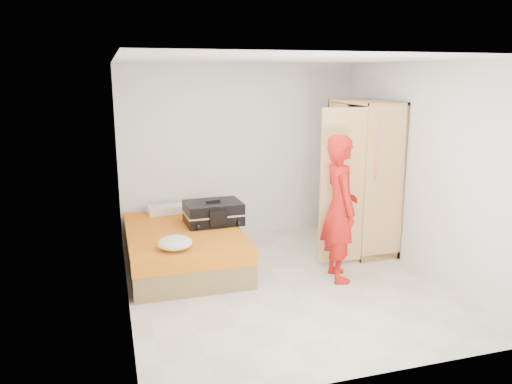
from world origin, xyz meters
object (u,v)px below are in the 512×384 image
object	(u,v)px
suitcase	(213,213)
wardrobe	(361,180)
bed	(184,247)
person	(340,208)
round_cushion	(175,243)

from	to	relation	value
suitcase	wardrobe	bearing A→B (deg)	-7.17
bed	person	world-z (taller)	person
bed	suitcase	size ratio (longest dim) A/B	2.60
bed	person	bearing A→B (deg)	-28.24
wardrobe	suitcase	xyz separation A→B (m)	(-2.07, 0.18, -0.35)
suitcase	bed	bearing A→B (deg)	-164.22
round_cushion	wardrobe	bearing A→B (deg)	14.39
bed	round_cushion	xyz separation A→B (m)	(-0.20, -0.73, 0.32)
suitcase	round_cushion	world-z (taller)	suitcase
person	round_cushion	distance (m)	1.98
wardrobe	suitcase	distance (m)	2.11
person	round_cushion	size ratio (longest dim) A/B	4.47
person	suitcase	distance (m)	1.72
person	wardrobe	bearing A→B (deg)	-32.25
bed	round_cushion	distance (m)	0.83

